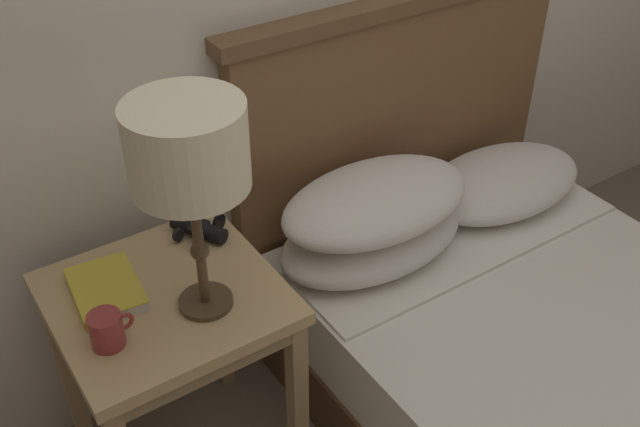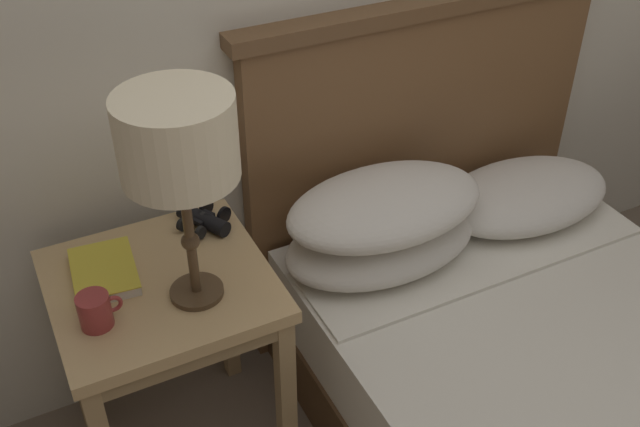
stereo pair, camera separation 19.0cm
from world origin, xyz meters
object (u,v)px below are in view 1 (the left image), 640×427
Objects in this scene: binoculars_pair at (199,228)px; coffee_mug at (107,330)px; bed at (573,384)px; table_lamp at (188,152)px; nightstand at (169,322)px; book_on_nightstand at (105,290)px.

coffee_mug is (-0.34, -0.25, 0.02)m from binoculars_pair.
bed is 12.24× the size of binoculars_pair.
table_lamp is (-0.86, 0.47, 0.80)m from bed.
bed is at bearing -43.77° from binoculars_pair.
nightstand is at bearing 127.12° from table_lamp.
binoculars_pair is 0.43m from coffee_mug.
coffee_mug reaches higher than binoculars_pair.
nightstand is 2.93× the size of book_on_nightstand.
book_on_nightstand is at bearing 138.73° from table_lamp.
nightstand is 1.12m from bed.
binoculars_pair is at bearing 136.23° from bed.
binoculars_pair is (0.17, 0.16, 0.12)m from nightstand.
nightstand is at bearing 27.31° from coffee_mug.
bed is at bearing -23.24° from coffee_mug.
coffee_mug reaches higher than book_on_nightstand.
bed is (0.92, -0.56, -0.29)m from nightstand.
table_lamp is at bearing -52.88° from nightstand.
table_lamp reaches higher than book_on_nightstand.
bed is 1.27m from table_lamp.
binoculars_pair is at bearing 42.73° from nightstand.
book_on_nightstand is 2.19× the size of coffee_mug.
book_on_nightstand is (-0.12, 0.07, 0.11)m from nightstand.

